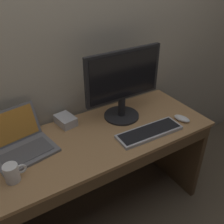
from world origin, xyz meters
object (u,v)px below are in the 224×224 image
at_px(wired_keyboard, 149,132).
at_px(computer_mouse, 182,118).
at_px(external_monitor, 123,83).
at_px(laptop_space_gray, 20,143).
at_px(external_drive_box, 66,120).
at_px(coffee_mug, 12,173).

distance_m(wired_keyboard, computer_mouse, 0.28).
bearing_deg(wired_keyboard, computer_mouse, 0.18).
bearing_deg(computer_mouse, external_monitor, 125.25).
height_order(laptop_space_gray, computer_mouse, laptop_space_gray).
relative_size(laptop_space_gray, external_drive_box, 2.64).
bearing_deg(laptop_space_gray, external_monitor, -1.54).
relative_size(computer_mouse, external_drive_box, 0.80).
bearing_deg(coffee_mug, wired_keyboard, -3.51).
distance_m(laptop_space_gray, external_drive_box, 0.34).
distance_m(external_monitor, coffee_mug, 0.85).
height_order(wired_keyboard, external_drive_box, external_drive_box).
bearing_deg(external_drive_box, laptop_space_gray, -161.41).
relative_size(wired_keyboard, coffee_mug, 3.89).
relative_size(external_monitor, coffee_mug, 4.81).
bearing_deg(external_drive_box, coffee_mug, -142.16).
xyz_separation_m(laptop_space_gray, external_drive_box, (0.32, 0.11, -0.02)).
bearing_deg(coffee_mug, external_monitor, 14.15).
height_order(external_monitor, computer_mouse, external_monitor).
bearing_deg(wired_keyboard, external_drive_box, 137.29).
relative_size(laptop_space_gray, coffee_mug, 3.33).
bearing_deg(laptop_space_gray, wired_keyboard, -20.16).
bearing_deg(computer_mouse, laptop_space_gray, 148.24).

